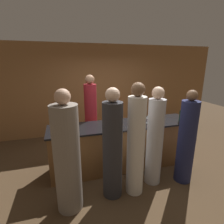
{
  "coord_description": "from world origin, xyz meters",
  "views": [
    {
      "loc": [
        -1.22,
        -3.28,
        2.22
      ],
      "look_at": [
        -0.23,
        0.1,
        1.24
      ],
      "focal_mm": 28.0,
      "sensor_mm": 36.0,
      "label": 1
    }
  ],
  "objects": [
    {
      "name": "wine_glass_1",
      "position": [
        -1.2,
        -0.26,
        1.12
      ],
      "size": [
        0.08,
        0.08,
        0.17
      ],
      "color": "silver",
      "rests_on": "bar_counter"
    },
    {
      "name": "guest_3",
      "position": [
        -0.48,
        -0.8,
        0.88
      ],
      "size": [
        0.33,
        0.33,
        1.88
      ],
      "color": "#2D2D33",
      "rests_on": "ground_plane"
    },
    {
      "name": "wine_glass_2",
      "position": [
        0.5,
        -0.1,
        1.12
      ],
      "size": [
        0.08,
        0.08,
        0.18
      ],
      "color": "silver",
      "rests_on": "bar_counter"
    },
    {
      "name": "ice_bucket",
      "position": [
        0.43,
        0.1,
        1.08
      ],
      "size": [
        0.19,
        0.19,
        0.18
      ],
      "color": "silver",
      "rests_on": "bar_counter"
    },
    {
      "name": "bartender",
      "position": [
        -0.58,
        0.72,
        0.94
      ],
      "size": [
        0.29,
        0.29,
        1.97
      ],
      "rotation": [
        0.0,
        0.0,
        3.14
      ],
      "color": "maroon",
      "rests_on": "ground_plane"
    },
    {
      "name": "back_wall",
      "position": [
        0.0,
        2.19,
        1.4
      ],
      "size": [
        8.0,
        0.06,
        2.8
      ],
      "color": "olive",
      "rests_on": "ground_plane"
    },
    {
      "name": "wine_bottle_1",
      "position": [
        0.89,
        0.26,
        1.1
      ],
      "size": [
        0.07,
        0.07,
        0.28
      ],
      "color": "black",
      "rests_on": "bar_counter"
    },
    {
      "name": "wine_glass_3",
      "position": [
        -1.04,
        -0.29,
        1.12
      ],
      "size": [
        0.08,
        0.08,
        0.17
      ],
      "color": "silver",
      "rests_on": "bar_counter"
    },
    {
      "name": "guest_1",
      "position": [
        -1.21,
        -0.88,
        0.88
      ],
      "size": [
        0.39,
        0.39,
        1.9
      ],
      "color": "gray",
      "rests_on": "ground_plane"
    },
    {
      "name": "wine_glass_0",
      "position": [
        -1.28,
        -0.16,
        1.1
      ],
      "size": [
        0.07,
        0.07,
        0.15
      ],
      "color": "silver",
      "rests_on": "bar_counter"
    },
    {
      "name": "ground_plane",
      "position": [
        0.0,
        0.0,
        0.0
      ],
      "size": [
        14.0,
        14.0,
        0.0
      ],
      "primitive_type": "plane",
      "color": "#4C3823"
    },
    {
      "name": "guest_2",
      "position": [
        -0.09,
        -0.84,
        0.93
      ],
      "size": [
        0.3,
        0.3,
        1.95
      ],
      "color": "silver",
      "rests_on": "ground_plane"
    },
    {
      "name": "wine_bottle_0",
      "position": [
        0.82,
        0.16,
        1.1
      ],
      "size": [
        0.07,
        0.07,
        0.28
      ],
      "color": "black",
      "rests_on": "bar_counter"
    },
    {
      "name": "guest_4",
      "position": [
        0.95,
        -0.81,
        0.83
      ],
      "size": [
        0.32,
        0.32,
        1.78
      ],
      "color": "#1E234C",
      "rests_on": "ground_plane"
    },
    {
      "name": "wine_bottle_2",
      "position": [
        1.26,
        -0.18,
        1.11
      ],
      "size": [
        0.08,
        0.08,
        0.31
      ],
      "color": "black",
      "rests_on": "bar_counter"
    },
    {
      "name": "guest_0",
      "position": [
        0.35,
        -0.68,
        0.87
      ],
      "size": [
        0.3,
        0.3,
        1.85
      ],
      "color": "#B2B2B7",
      "rests_on": "ground_plane"
    },
    {
      "name": "bar_counter",
      "position": [
        0.0,
        0.0,
        0.5
      ],
      "size": [
        3.13,
        0.75,
        0.99
      ],
      "color": "brown",
      "rests_on": "ground_plane"
    }
  ]
}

